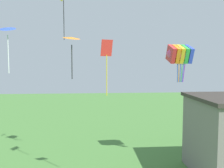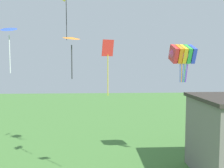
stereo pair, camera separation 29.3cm
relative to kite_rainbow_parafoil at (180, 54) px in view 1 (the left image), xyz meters
name	(u,v)px [view 1 (the left image)]	position (x,y,z in m)	size (l,w,h in m)	color
kite_rainbow_parafoil	(180,54)	(0.00, 0.00, 0.00)	(2.11, 1.59, 2.79)	#E54C8C
kite_yellow_diamond	(64,2)	(-8.48, 0.79, 3.77)	(0.71, 0.86, 3.78)	yellow
kite_blue_delta	(7,31)	(-10.58, -5.23, 0.89)	(0.81, 0.79, 2.36)	blue
kite_orange_delta	(72,40)	(-7.35, -6.72, 0.36)	(1.05, 1.05, 1.95)	orange
kite_red_diamond	(107,57)	(-5.61, -3.72, -0.29)	(0.72, 0.45, 3.20)	red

